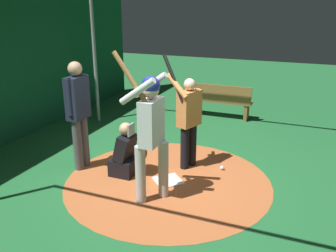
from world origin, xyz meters
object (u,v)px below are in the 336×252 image
Objects in this scene: batter at (151,127)px; visitor at (188,117)px; bench at (218,100)px; baseball_0 at (123,156)px; umpire at (78,109)px; baseball_1 at (222,168)px; catcher at (126,155)px; home_plate at (168,181)px.

batter is 1.28m from visitor.
visitor is (0.12, 1.26, -0.21)m from batter.
bench is 3.29m from baseball_0.
umpire is 4.02m from bench.
umpire is 25.09× the size of baseball_1.
umpire is (-1.58, 0.54, -0.07)m from batter.
visitor is at bearing 84.37° from batter.
bench is (0.59, 3.67, 0.08)m from catcher.
baseball_0 is (-0.39, 0.56, -0.31)m from catcher.
catcher is at bearing -120.21° from visitor.
bench reaches higher than baseball_0.
bench reaches higher than baseball_1.
umpire reaches higher than home_plate.
batter is 1.17× the size of umpire.
bench is at bearing 106.42° from baseball_1.
bench is 22.42× the size of baseball_0.
catcher reaches higher than bench.
batter is at bearing -18.75° from umpire.
home_plate is 0.19× the size of batter.
visitor is (0.85, 0.69, 0.55)m from catcher.
visitor reaches higher than umpire.
batter is 29.27× the size of baseball_1.
umpire is at bearing -160.97° from baseball_1.
baseball_1 reaches higher than home_plate.
visitor reaches higher than bench.
baseball_1 is (2.31, 0.80, -1.01)m from umpire.
home_plate is at bearing -133.97° from baseball_1.
baseball_0 reaches higher than home_plate.
batter is 1.67m from umpire.
bench is (-0.15, 3.64, 0.43)m from home_plate.
visitor is at bearing 39.17° from catcher.
baseball_0 is at bearing -107.46° from bench.
baseball_0 is (0.47, 0.59, -1.01)m from umpire.
home_plate is 1.12m from visitor.
baseball_0 is at bearing 134.54° from batter.
baseball_0 is at bearing -173.59° from baseball_1.
catcher is at bearing -177.79° from home_plate.
visitor reaches higher than catcher.
baseball_0 is at bearing 124.68° from catcher.
baseball_1 is (0.73, 1.33, -1.08)m from batter.
baseball_1 is at bearing 27.79° from catcher.
home_plate is 5.68× the size of baseball_0.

